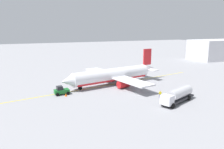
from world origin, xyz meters
name	(u,v)px	position (x,y,z in m)	size (l,w,h in m)	color
ground_plane	(112,84)	(0.00, 0.00, 0.00)	(400.00, 400.00, 0.00)	#939399
airplane	(113,75)	(-0.47, -0.08, 2.72)	(32.66, 29.16, 9.80)	white
fuel_tanker	(178,95)	(-6.62, 20.63, 1.73)	(11.33, 6.24, 3.15)	#2D2D33
pushback_tug	(61,91)	(15.72, 3.91, 1.01)	(3.68, 2.44, 2.20)	#196B28
refueling_worker	(160,94)	(-5.22, 16.25, 0.82)	(0.63, 0.55, 1.71)	navy
safety_cone_nose	(66,95)	(14.99, 5.73, 0.36)	(0.65, 0.65, 0.72)	#F2590F
distant_hangar	(218,50)	(-74.21, -26.06, 5.17)	(29.97, 17.09, 10.35)	silver
taxi_line_marking	(112,84)	(0.00, 0.00, 0.01)	(65.09, 0.30, 0.01)	yellow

